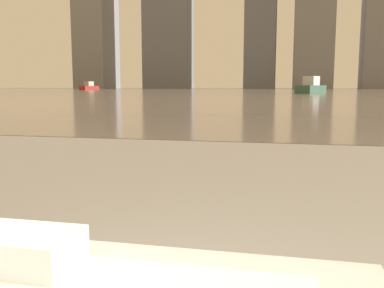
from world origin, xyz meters
TOP-DOWN VIEW (x-y plane):
  - towel_stack at (-0.01, 0.77)m, footprint 0.29×0.17m
  - harbor_water at (0.00, 62.00)m, footprint 180.00×110.00m
  - harbor_boat_1 at (3.27, 51.38)m, footprint 3.77×5.49m
  - harbor_boat_2 at (-38.38, 80.11)m, footprint 2.44×4.68m
  - skyline_tower_1 at (-32.36, 118.00)m, footprint 12.66×8.88m
  - skyline_tower_3 at (6.82, 118.00)m, footprint 9.77×13.04m
  - skyline_tower_4 at (22.23, 118.00)m, footprint 6.77×7.57m

SIDE VIEW (x-z plane):
  - harbor_water at x=0.00m, z-range 0.00..0.01m
  - towel_stack at x=-0.01m, z-range 0.53..0.61m
  - harbor_boat_2 at x=-38.38m, z-range -0.24..1.43m
  - harbor_boat_1 at x=3.27m, z-range -0.28..1.68m
  - skyline_tower_4 at x=22.23m, z-range 0.00..26.30m
  - skyline_tower_3 at x=6.82m, z-range 0.00..34.36m
  - skyline_tower_1 at x=-32.36m, z-range 0.00..40.85m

